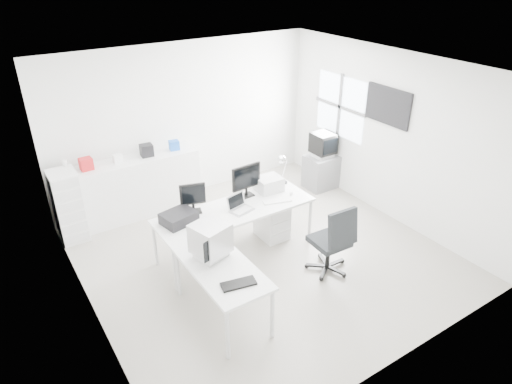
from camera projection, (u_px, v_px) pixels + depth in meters
floor at (263, 255)px, 6.95m from camera, size 5.00×5.00×0.01m
ceiling at (265, 70)px, 5.64m from camera, size 5.00×5.00×0.01m
back_wall at (186, 122)px, 8.15m from camera, size 5.00×0.02×2.80m
left_wall at (78, 224)px, 5.09m from camera, size 0.02×5.00×2.80m
right_wall at (390, 137)px, 7.50m from camera, size 0.02×5.00×2.80m
window at (340, 107)px, 8.29m from camera, size 0.02×1.20×1.10m
wall_picture at (388, 106)px, 7.33m from camera, size 0.04×0.90×0.60m
main_desk at (236, 230)px, 6.87m from camera, size 2.40×0.80×0.75m
side_desk at (222, 291)px, 5.64m from camera, size 0.70×1.40×0.75m
drawer_pedestal at (272, 220)px, 7.28m from camera, size 0.40×0.50×0.60m
inkjet_printer at (179, 218)px, 6.32m from camera, size 0.51×0.44×0.16m
lcd_monitor_small at (193, 198)px, 6.51m from camera, size 0.41×0.31×0.46m
lcd_monitor_large at (246, 181)px, 6.93m from camera, size 0.51×0.23×0.52m
laptop at (242, 205)px, 6.60m from camera, size 0.36×0.37×0.20m
white_keyboard at (277, 201)px, 6.89m from camera, size 0.46×0.25×0.02m
white_mouse at (291, 193)px, 7.06m from camera, size 0.06×0.06×0.06m
laser_printer at (269, 184)px, 7.17m from camera, size 0.40×0.35×0.22m
desk_lamp at (284, 169)px, 7.33m from camera, size 0.22×0.22×0.52m
crt_monitor at (211, 243)px, 5.56m from camera, size 0.44×0.44×0.41m
black_keyboard at (238, 284)px, 5.17m from camera, size 0.43×0.24×0.03m
office_chair at (329, 238)px, 6.39m from camera, size 0.65×0.65×1.08m
tv_cabinet at (321, 172)px, 8.83m from camera, size 0.59×0.49×0.65m
crt_tv at (323, 145)px, 8.57m from camera, size 0.50×0.48×0.45m
sideboard at (140, 186)px, 7.85m from camera, size 2.08×0.52×1.04m
clutter_box_a at (86, 164)px, 7.18m from camera, size 0.20×0.18×0.19m
clutter_box_b at (118, 159)px, 7.43m from camera, size 0.15×0.13×0.14m
clutter_box_c at (147, 150)px, 7.66m from camera, size 0.22×0.20×0.20m
clutter_box_d at (174, 145)px, 7.91m from camera, size 0.18×0.17×0.16m
clutter_bottle at (66, 167)px, 7.05m from camera, size 0.07×0.07×0.22m
filing_cabinet at (68, 206)px, 7.11m from camera, size 0.41×0.49×1.17m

